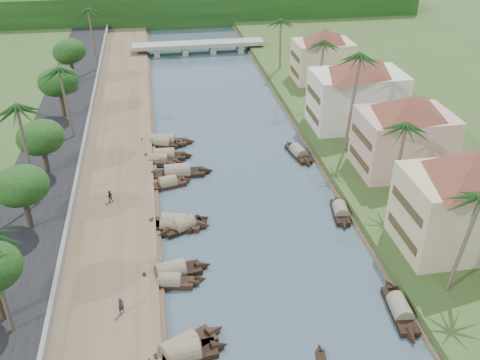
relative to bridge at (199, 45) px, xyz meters
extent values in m
plane|color=#3D515C|center=(0.00, -72.00, -1.72)|extent=(220.00, 220.00, 0.00)
cube|color=brown|center=(-16.00, -52.00, -1.32)|extent=(10.00, 180.00, 0.80)
cube|color=#334D1E|center=(19.00, -52.00, -1.12)|extent=(16.00, 180.00, 1.20)
cube|color=black|center=(-24.50, -52.00, -1.02)|extent=(8.00, 180.00, 1.40)
cube|color=slate|center=(-20.20, -52.00, -0.37)|extent=(0.40, 180.00, 1.10)
cube|color=#11360E|center=(0.00, 23.00, 2.28)|extent=(120.00, 4.00, 8.00)
cube|color=#11360E|center=(0.00, 28.00, 2.28)|extent=(120.00, 4.00, 8.00)
cube|color=#11360E|center=(0.00, 33.00, 2.28)|extent=(120.00, 4.00, 8.00)
cube|color=gray|center=(0.00, 0.00, 0.28)|extent=(28.00, 4.00, 0.80)
cube|color=gray|center=(-9.00, 0.00, -0.82)|extent=(1.20, 3.50, 1.80)
cube|color=gray|center=(-3.00, 0.00, -0.82)|extent=(1.20, 3.50, 1.80)
cube|color=gray|center=(3.00, 0.00, -0.82)|extent=(1.20, 3.50, 1.80)
cube|color=gray|center=(9.00, 0.00, -0.82)|extent=(1.20, 3.50, 1.80)
cube|color=beige|center=(19.00, -74.00, 3.48)|extent=(12.00, 8.00, 8.00)
pyramid|color=brown|center=(19.00, -74.00, 8.58)|extent=(14.85, 14.85, 2.20)
cube|color=#44341F|center=(12.95, -74.00, 1.48)|extent=(0.10, 6.40, 0.90)
cube|color=#44341F|center=(12.95, -74.00, 4.68)|extent=(0.10, 6.40, 0.90)
cube|color=#DEA69D|center=(20.00, -58.00, 3.23)|extent=(11.00, 8.00, 7.50)
pyramid|color=brown|center=(20.00, -58.00, 8.08)|extent=(14.11, 14.11, 2.20)
cube|color=#44341F|center=(14.45, -58.00, 1.35)|extent=(0.10, 6.40, 0.90)
cube|color=#44341F|center=(14.45, -58.00, 4.35)|extent=(0.10, 6.40, 0.90)
cube|color=white|center=(19.00, -44.00, 3.48)|extent=(13.00, 8.00, 8.00)
pyramid|color=brown|center=(19.00, -44.00, 8.58)|extent=(15.59, 15.59, 2.20)
cube|color=#44341F|center=(12.45, -44.00, 1.48)|extent=(0.10, 6.40, 0.90)
cube|color=#44341F|center=(12.45, -44.00, 4.68)|extent=(0.10, 6.40, 0.90)
cube|color=beige|center=(20.00, -24.00, 2.98)|extent=(10.00, 7.00, 7.00)
pyramid|color=brown|center=(20.00, -24.00, 7.58)|extent=(12.62, 12.62, 2.20)
cube|color=#44341F|center=(14.95, -24.00, 1.23)|extent=(0.10, 5.60, 0.90)
cube|color=#44341F|center=(14.95, -24.00, 4.03)|extent=(0.10, 5.60, 0.90)
cube|color=black|center=(-9.22, -83.13, -1.52)|extent=(5.47, 2.56, 0.70)
cone|color=black|center=(-6.32, -82.74, -1.44)|extent=(1.75, 1.88, 1.86)
cylinder|color=#8E7C5A|center=(-9.22, -83.13, -1.14)|extent=(4.25, 2.47, 1.95)
cube|color=black|center=(-9.55, -82.66, -1.52)|extent=(6.48, 4.70, 0.70)
cone|color=black|center=(-6.46, -81.01, -1.44)|extent=(2.43, 2.41, 1.97)
cylinder|color=#8E7C5A|center=(-9.55, -82.66, -1.14)|extent=(5.21, 4.07, 2.04)
cube|color=black|center=(-9.78, -72.82, -1.52)|extent=(6.12, 2.86, 0.70)
cone|color=black|center=(-6.56, -72.25, -1.44)|extent=(1.96, 1.96, 1.88)
cone|color=black|center=(-12.99, -73.38, -1.44)|extent=(1.96, 1.96, 1.88)
cylinder|color=gray|center=(-9.78, -72.82, -1.14)|extent=(4.76, 2.70, 1.95)
cube|color=black|center=(-9.94, -74.23, -1.52)|extent=(4.58, 2.24, 0.70)
cone|color=black|center=(-7.54, -74.67, -1.44)|extent=(1.49, 1.54, 1.48)
cone|color=black|center=(-12.33, -73.80, -1.44)|extent=(1.49, 1.54, 1.48)
cylinder|color=#8E7C5A|center=(-9.94, -74.23, -1.14)|extent=(3.57, 2.12, 1.55)
cube|color=black|center=(-7.97, -65.18, -1.52)|extent=(5.04, 3.65, 0.70)
cone|color=black|center=(-5.60, -64.07, -1.44)|extent=(1.96, 2.08, 1.79)
cone|color=black|center=(-10.34, -66.29, -1.44)|extent=(1.96, 2.08, 1.79)
cylinder|color=#8E7C5A|center=(-7.97, -65.18, -1.14)|extent=(4.07, 3.24, 1.89)
cube|color=black|center=(-8.96, -64.60, -1.52)|extent=(6.08, 3.37, 0.70)
cone|color=black|center=(-5.85, -65.36, -1.44)|extent=(2.08, 2.20, 2.04)
cone|color=black|center=(-12.07, -63.84, -1.44)|extent=(2.08, 2.20, 2.04)
cylinder|color=gray|center=(-8.96, -64.60, -1.14)|extent=(4.78, 3.13, 2.14)
cube|color=black|center=(-9.35, -65.01, -1.52)|extent=(4.97, 2.66, 0.70)
cone|color=black|center=(-6.81, -65.69, -1.44)|extent=(1.66, 1.65, 1.50)
cone|color=black|center=(-11.90, -64.34, -1.44)|extent=(1.66, 1.65, 1.50)
cylinder|color=#8E7C5A|center=(-9.35, -65.01, -1.14)|extent=(3.90, 2.43, 1.55)
cube|color=black|center=(-9.26, -55.71, -1.52)|extent=(4.71, 2.65, 0.70)
cone|color=black|center=(-6.86, -55.14, -1.44)|extent=(1.62, 1.76, 1.63)
cone|color=black|center=(-11.67, -56.29, -1.44)|extent=(1.62, 1.76, 1.63)
cylinder|color=#8E7C5A|center=(-9.26, -55.71, -1.14)|extent=(3.71, 2.47, 1.72)
cube|color=black|center=(-7.93, -53.14, -1.52)|extent=(6.89, 2.06, 0.70)
cone|color=black|center=(-4.10, -53.14, -1.44)|extent=(1.97, 1.85, 2.07)
cone|color=black|center=(-11.75, -53.15, -1.44)|extent=(1.97, 1.85, 2.07)
cylinder|color=gray|center=(-7.93, -53.14, -1.14)|extent=(5.27, 2.14, 2.13)
cube|color=black|center=(-10.18, -49.45, -1.52)|extent=(5.08, 2.69, 0.70)
cone|color=black|center=(-7.56, -50.09, -1.44)|extent=(1.70, 1.72, 1.58)
cone|color=black|center=(-12.79, -48.81, -1.44)|extent=(1.70, 1.72, 1.58)
cylinder|color=#8E7C5A|center=(-10.18, -49.45, -1.14)|extent=(3.99, 2.48, 1.65)
cube|color=black|center=(-9.38, -48.23, -1.52)|extent=(5.76, 2.25, 0.70)
cone|color=black|center=(-6.24, -48.41, -1.44)|extent=(1.74, 1.83, 1.93)
cone|color=black|center=(-12.52, -48.06, -1.44)|extent=(1.74, 1.83, 1.93)
cylinder|color=#8E7C5A|center=(-9.38, -48.23, -1.14)|extent=(4.43, 2.25, 2.02)
cube|color=black|center=(-9.39, -43.57, -1.52)|extent=(6.99, 2.73, 0.70)
cone|color=black|center=(-5.64, -44.04, -1.44)|extent=(2.12, 1.93, 1.93)
cone|color=black|center=(-13.15, -43.10, -1.44)|extent=(2.12, 1.93, 1.93)
cylinder|color=gray|center=(-9.39, -43.57, -1.14)|extent=(5.41, 2.60, 1.97)
cube|color=black|center=(-9.49, -44.14, -1.52)|extent=(5.03, 3.02, 0.70)
cone|color=black|center=(-6.97, -45.00, -1.44)|extent=(1.76, 1.77, 1.55)
cone|color=black|center=(-12.01, -43.28, -1.44)|extent=(1.76, 1.77, 1.55)
cylinder|color=#8E7C5A|center=(-9.49, -44.14, -1.14)|extent=(3.98, 2.71, 1.62)
cube|color=black|center=(9.95, -81.27, -1.52)|extent=(2.23, 5.99, 0.70)
cone|color=black|center=(10.27, -78.03, -1.44)|extent=(1.65, 1.80, 1.69)
cone|color=black|center=(9.63, -84.51, -1.44)|extent=(1.65, 1.80, 1.69)
cylinder|color=gray|center=(9.95, -81.27, -1.14)|extent=(2.16, 4.62, 1.73)
cube|color=black|center=(9.87, -65.27, -1.52)|extent=(2.33, 5.13, 0.70)
cone|color=black|center=(10.30, -62.55, -1.44)|extent=(1.62, 1.63, 1.57)
cone|color=black|center=(9.44, -67.98, -1.44)|extent=(1.62, 1.63, 1.57)
cylinder|color=gray|center=(9.87, -65.27, -1.14)|extent=(2.20, 3.99, 1.63)
cube|color=black|center=(8.89, -50.22, -1.52)|extent=(2.61, 5.93, 0.70)
cone|color=black|center=(8.33, -47.09, -1.44)|extent=(1.74, 1.86, 1.66)
cone|color=black|center=(9.44, -53.36, -1.44)|extent=(1.74, 1.86, 1.66)
cylinder|color=gray|center=(8.89, -50.22, -1.14)|extent=(2.44, 4.61, 1.70)
cone|color=black|center=(1.76, -84.12, -1.62)|extent=(0.89, 1.12, 0.74)
cube|color=black|center=(-9.20, -74.42, -1.62)|extent=(4.18, 1.68, 0.35)
cone|color=black|center=(-6.94, -73.97, -1.62)|extent=(1.18, 1.09, 0.91)
cone|color=black|center=(-11.45, -74.86, -1.62)|extent=(1.18, 1.09, 0.91)
cube|color=black|center=(-9.07, -50.61, -1.62)|extent=(3.53, 1.50, 0.35)
cone|color=black|center=(-7.17, -51.07, -1.62)|extent=(1.01, 0.88, 0.69)
cone|color=black|center=(-10.97, -50.15, -1.62)|extent=(1.01, 0.88, 0.69)
cylinder|color=brown|center=(15.00, -80.27, 4.50)|extent=(1.53, 0.36, 10.02)
sphere|color=#1C4517|center=(15.00, -80.27, 9.32)|extent=(3.20, 3.20, 3.20)
cylinder|color=brown|center=(16.00, -65.12, 4.30)|extent=(0.68, 0.36, 9.66)
sphere|color=#1C4517|center=(16.00, -65.12, 8.94)|extent=(3.20, 3.20, 3.20)
cylinder|color=brown|center=(15.00, -51.94, 6.18)|extent=(1.19, 0.36, 13.39)
sphere|color=#1C4517|center=(15.00, -51.94, 12.61)|extent=(3.20, 3.20, 3.20)
cylinder|color=brown|center=(16.00, -34.70, 4.58)|extent=(1.11, 0.36, 10.20)
sphere|color=#1C4517|center=(16.00, -34.70, 9.47)|extent=(3.20, 3.20, 3.20)
cylinder|color=brown|center=(-24.00, -59.53, 5.67)|extent=(0.43, 0.36, 11.98)
sphere|color=#1C4517|center=(-24.00, -59.53, 11.42)|extent=(3.20, 3.20, 3.20)
cylinder|color=brown|center=(-22.00, -41.75, 4.69)|extent=(0.84, 0.36, 10.03)
sphere|color=#1C4517|center=(-22.00, -41.75, 9.50)|extent=(3.20, 3.20, 3.20)
cylinder|color=brown|center=(14.00, -16.53, 4.15)|extent=(0.53, 0.36, 9.36)
sphere|color=#1C4517|center=(14.00, -16.53, 8.65)|extent=(3.20, 3.20, 3.20)
cylinder|color=brown|center=(-20.50, -11.65, 5.36)|extent=(0.69, 0.36, 11.37)
sphere|color=#1C4517|center=(-20.50, -11.65, 10.82)|extent=(3.20, 3.20, 3.20)
cylinder|color=#493A29|center=(-24.00, -64.25, 1.39)|extent=(0.60, 0.60, 3.51)
ellipsoid|color=#11360E|center=(-24.00, -64.25, 4.74)|extent=(4.97, 4.97, 4.09)
cylinder|color=#493A29|center=(-24.00, -51.99, 1.28)|extent=(0.60, 0.60, 3.28)
ellipsoid|color=#11360E|center=(-24.00, -51.99, 4.41)|extent=(5.02, 5.02, 4.13)
cylinder|color=#493A29|center=(-24.00, -34.20, 1.57)|extent=(0.60, 0.60, 3.88)
ellipsoid|color=#11360E|center=(-24.00, -34.20, 5.28)|extent=(5.20, 5.20, 4.27)
cylinder|color=#493A29|center=(-24.00, -19.12, 1.61)|extent=(0.60, 0.60, 3.95)
ellipsoid|color=#11360E|center=(-24.00, -19.12, 5.38)|extent=(4.94, 4.94, 4.06)
cylinder|color=#493A29|center=(24.00, -43.75, 1.39)|extent=(0.60, 0.60, 3.91)
ellipsoid|color=#11360E|center=(24.00, -43.75, 5.13)|extent=(4.68, 4.68, 3.85)
imported|color=#2B2C34|center=(-14.24, -78.08, -0.11)|extent=(0.71, 0.66, 1.63)
imported|color=#322D23|center=(-16.07, -59.44, -0.19)|extent=(0.78, 0.65, 1.46)
camera|label=1|loc=(-9.74, -113.67, 32.27)|focal=40.00mm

